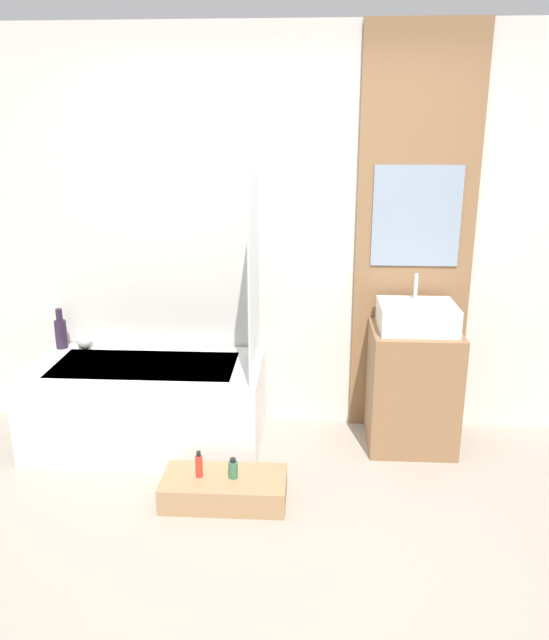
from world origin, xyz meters
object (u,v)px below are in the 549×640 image
at_px(sink, 417,316).
at_px(bathtub, 147,404).
at_px(bottle_soap_primary, 199,465).
at_px(bottle_soap_secondary, 233,469).
at_px(vase_round_light, 85,341).
at_px(vase_tall_dark, 61,332).
at_px(wooden_step_bench, 224,489).

bearing_deg(sink, bathtub, -176.69).
bearing_deg(sink, bottle_soap_primary, -149.55).
distance_m(sink, bottle_soap_secondary, 1.46).
xyz_separation_m(sink, vase_round_light, (-2.17, 0.17, -0.26)).
xyz_separation_m(vase_tall_dark, bottle_soap_primary, (1.09, -0.92, -0.45)).
bearing_deg(wooden_step_bench, bathtub, 132.36).
bearing_deg(bottle_soap_primary, bathtub, 124.94).
relative_size(wooden_step_bench, bottle_soap_secondary, 5.89).
height_order(bathtub, vase_tall_dark, vase_tall_dark).
height_order(sink, bottle_soap_primary, sink).
distance_m(sink, bottle_soap_primary, 1.59).
bearing_deg(sink, vase_tall_dark, 175.50).
xyz_separation_m(vase_tall_dark, bottle_soap_secondary, (1.28, -0.92, -0.46)).
bearing_deg(sink, wooden_step_bench, -146.59).
height_order(bottle_soap_primary, bottle_soap_secondary, bottle_soap_primary).
bearing_deg(bottle_soap_secondary, bathtub, 134.77).
relative_size(bottle_soap_primary, bottle_soap_secondary, 1.32).
bearing_deg(bottle_soap_secondary, sink, 34.65).
bearing_deg(bathtub, wooden_step_bench, -47.64).
xyz_separation_m(bathtub, bottle_soap_primary, (0.45, -0.64, -0.06)).
height_order(wooden_step_bench, vase_round_light, vase_round_light).
relative_size(sink, vase_tall_dark, 1.69).
bearing_deg(wooden_step_bench, bottle_soap_secondary, 0.00).
distance_m(wooden_step_bench, vase_round_light, 1.49).
bearing_deg(bottle_soap_secondary, vase_tall_dark, 144.18).
height_order(sink, vase_round_light, sink).
relative_size(wooden_step_bench, sink, 1.46).
xyz_separation_m(bottle_soap_primary, bottle_soap_secondary, (0.19, 0.00, -0.02)).
distance_m(bathtub, bottle_soap_secondary, 0.90).
relative_size(vase_tall_dark, vase_round_light, 2.50).
bearing_deg(bottle_soap_primary, bottle_soap_secondary, 0.00).
bearing_deg(wooden_step_bench, vase_tall_dark, 143.06).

